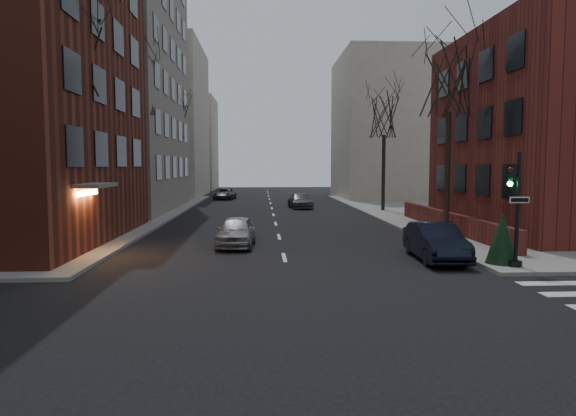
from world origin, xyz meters
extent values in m
plane|color=black|center=(0.00, 0.00, 0.00)|extent=(160.00, 160.00, 0.00)
cube|color=gray|center=(-17.00, 34.00, 14.00)|extent=(18.00, 18.00, 28.00)
cube|color=maroon|center=(9.30, 19.00, 0.65)|extent=(0.35, 16.00, 1.00)
cube|color=#BCB59F|center=(-15.00, 55.00, 9.00)|extent=(14.00, 16.00, 18.00)
cube|color=#BCB59F|center=(15.00, 50.00, 8.00)|extent=(14.00, 14.00, 16.00)
cube|color=#BCB59F|center=(-13.00, 72.00, 7.00)|extent=(10.00, 12.00, 14.00)
cylinder|color=black|center=(8.00, 9.00, 2.15)|extent=(0.14, 0.14, 4.00)
cylinder|color=black|center=(8.00, 9.00, 0.25)|extent=(0.44, 0.44, 0.20)
imported|color=black|center=(7.75, 9.00, 3.00)|extent=(0.16, 0.20, 1.00)
sphere|color=#19FF4C|center=(7.68, 8.95, 3.05)|extent=(0.18, 0.18, 0.18)
cube|color=white|center=(8.00, 8.88, 2.50)|extent=(0.70, 0.03, 0.22)
cylinder|color=#2D231C|center=(-8.80, 14.00, 3.47)|extent=(0.28, 0.28, 6.65)
cylinder|color=#2D231C|center=(-8.80, 26.00, 3.65)|extent=(0.28, 0.28, 7.00)
cylinder|color=#2D231C|center=(-8.80, 40.00, 3.30)|extent=(0.28, 0.28, 6.30)
cylinder|color=#2D231C|center=(8.80, 18.00, 3.30)|extent=(0.28, 0.28, 6.30)
cylinder|color=#2D231C|center=(8.80, 32.00, 3.12)|extent=(0.28, 0.28, 5.95)
cylinder|color=black|center=(-8.20, 22.00, 3.15)|extent=(0.12, 0.12, 6.00)
sphere|color=#FFA54C|center=(-8.20, 22.00, 6.25)|extent=(0.36, 0.36, 0.36)
cylinder|color=black|center=(-8.20, 42.00, 3.15)|extent=(0.12, 0.12, 6.00)
sphere|color=#FFA54C|center=(-8.20, 42.00, 6.25)|extent=(0.36, 0.36, 0.36)
imported|color=black|center=(5.85, 11.07, 0.73)|extent=(1.70, 4.48, 1.46)
imported|color=#A2A1A7|center=(-2.07, 15.02, 0.68)|extent=(1.86, 4.11, 1.37)
imported|color=#47464C|center=(2.47, 35.93, 0.64)|extent=(2.17, 4.55, 1.28)
imported|color=#39393D|center=(-4.89, 47.80, 0.61)|extent=(2.46, 4.58, 1.22)
cube|color=white|center=(7.30, 14.74, 0.56)|extent=(0.45, 0.57, 0.82)
cone|color=black|center=(7.77, 9.58, 1.08)|extent=(1.38, 1.38, 1.87)
camera|label=1|loc=(-0.92, -8.33, 3.68)|focal=32.00mm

